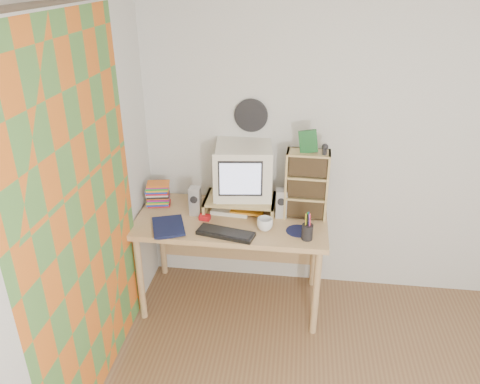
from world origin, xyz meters
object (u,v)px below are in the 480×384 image
(desk, at_px, (233,229))
(cd_rack, at_px, (307,185))
(keyboard, at_px, (226,233))
(mug, at_px, (265,224))
(diary, at_px, (153,227))
(crt_monitor, at_px, (243,172))
(dvd_stack, at_px, (158,191))

(desk, distance_m, cd_rack, 0.66)
(keyboard, xyz_separation_m, mug, (0.26, 0.11, 0.03))
(desk, bearing_deg, cd_rack, 4.41)
(cd_rack, bearing_deg, mug, -136.49)
(mug, bearing_deg, diary, -172.46)
(desk, height_order, mug, mug)
(diary, bearing_deg, cd_rack, -1.63)
(mug, bearing_deg, keyboard, -157.72)
(keyboard, height_order, cd_rack, cd_rack)
(cd_rack, distance_m, mug, 0.42)
(crt_monitor, bearing_deg, diary, -153.35)
(desk, relative_size, cd_rack, 2.75)
(dvd_stack, distance_m, diary, 0.40)
(cd_rack, bearing_deg, crt_monitor, 176.65)
(crt_monitor, relative_size, cd_rack, 0.79)
(dvd_stack, xyz_separation_m, mug, (0.85, -0.28, -0.07))
(crt_monitor, bearing_deg, keyboard, -107.14)
(desk, bearing_deg, dvd_stack, 172.47)
(mug, xyz_separation_m, diary, (-0.78, -0.10, -0.02))
(desk, distance_m, dvd_stack, 0.65)
(keyboard, bearing_deg, crt_monitor, 92.42)
(crt_monitor, relative_size, diary, 1.53)
(mug, relative_size, diary, 0.43)
(dvd_stack, bearing_deg, cd_rack, -13.06)
(desk, bearing_deg, diary, -149.74)
(cd_rack, bearing_deg, keyboard, -144.75)
(cd_rack, bearing_deg, diary, -159.66)
(cd_rack, distance_m, diary, 1.14)
(desk, height_order, cd_rack, cd_rack)
(crt_monitor, distance_m, cd_rack, 0.47)
(desk, relative_size, crt_monitor, 3.47)
(crt_monitor, relative_size, mug, 3.52)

